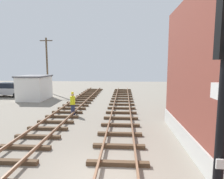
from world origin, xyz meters
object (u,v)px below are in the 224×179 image
Objects in this scene: parked_car_silver at (10,89)px; control_hut at (35,87)px; signal_mast at (224,106)px; track_worker_foreground at (73,103)px; utility_pole_far at (47,64)px.

control_hut is at bearing -23.33° from parked_car_silver.
signal_mast reaches higher than track_worker_foreground.
signal_mast is at bearing -61.80° from utility_pole_far.
control_hut is 9.11m from track_worker_foreground.
utility_pole_far is 14.34m from track_worker_foreground.
control_hut reaches higher than track_worker_foreground.
track_worker_foreground is at bearing 116.93° from signal_mast.
track_worker_foreground reaches higher than parked_car_silver.
signal_mast is at bearing -56.42° from control_hut.
track_worker_foreground is (10.29, -8.42, 0.03)m from parked_car_silver.
track_worker_foreground is at bearing -60.63° from utility_pole_far.
utility_pole_far reaches higher than track_worker_foreground.
parked_car_silver is (-4.09, 1.76, -0.49)m from control_hut.
parked_car_silver is (-16.09, 19.84, -2.34)m from signal_mast.
track_worker_foreground is at bearing -39.30° from parked_car_silver.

